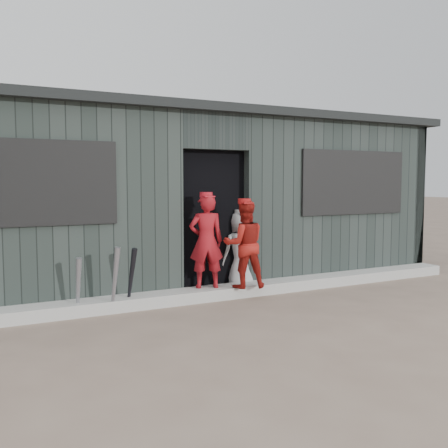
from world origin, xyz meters
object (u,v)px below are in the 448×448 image
bat_left (78,287)px  dugout (177,199)px  player_grey_back (240,251)px  player_red_left (206,241)px  bat_right (131,279)px  bat_mid (115,281)px  player_red_right (244,244)px

bat_left → dugout: bearing=42.5°
player_grey_back → player_red_left: bearing=18.5°
bat_right → player_red_left: player_red_left is taller
bat_right → dugout: (1.30, 1.76, 0.90)m
player_red_left → player_grey_back: size_ratio=1.10×
bat_right → player_grey_back: 1.78m
player_grey_back → bat_right: bearing=9.6°
bat_mid → bat_right: bearing=27.9°
bat_mid → player_red_left: size_ratio=0.65×
bat_mid → player_grey_back: player_grey_back is taller
player_red_right → player_grey_back: 0.54m
bat_left → bat_mid: 0.42m
bat_mid → dugout: dugout is taller
bat_right → dugout: 2.37m
dugout → bat_right: bearing=-126.4°
bat_left → player_red_right: (2.15, -0.09, 0.38)m
bat_left → bat_right: bat_right is taller
player_grey_back → dugout: bearing=-75.6°
bat_mid → player_grey_back: bearing=14.3°
player_red_left → bat_left: bearing=19.8°
player_red_right → bat_right: bearing=11.1°
bat_mid → player_red_right: player_red_right is taller
player_grey_back → bat_mid: bearing=11.6°
player_red_right → player_grey_back: bearing=-98.3°
player_red_left → player_red_right: bearing=169.8°
bat_right → dugout: bearing=53.6°
bat_right → bat_mid: bearing=-152.1°
bat_right → player_red_left: 1.14m
dugout → player_red_right: bearing=-83.2°
bat_mid → player_red_right: 1.79m
player_red_right → player_grey_back: player_red_right is taller
bat_left → player_red_left: bearing=4.2°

